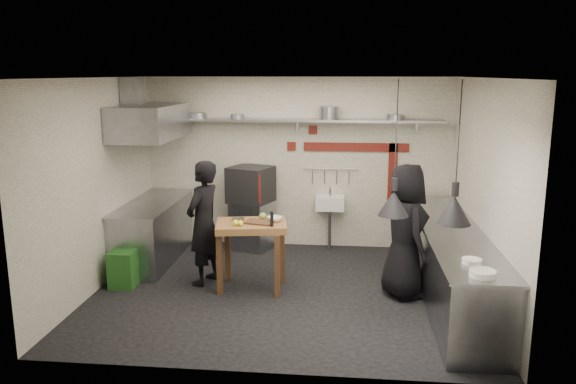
# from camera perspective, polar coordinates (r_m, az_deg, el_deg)

# --- Properties ---
(floor) EXTENTS (5.00, 5.00, 0.00)m
(floor) POSITION_cam_1_polar(r_m,az_deg,el_deg) (7.62, -0.41, -10.02)
(floor) COLOR black
(floor) RESTS_ON ground
(ceiling) EXTENTS (5.00, 5.00, 0.00)m
(ceiling) POSITION_cam_1_polar(r_m,az_deg,el_deg) (7.06, -0.44, 11.53)
(ceiling) COLOR silver
(ceiling) RESTS_ON floor
(wall_back) EXTENTS (5.00, 0.04, 2.80)m
(wall_back) POSITION_cam_1_polar(r_m,az_deg,el_deg) (9.27, 0.98, 2.96)
(wall_back) COLOR silver
(wall_back) RESTS_ON floor
(wall_front) EXTENTS (5.00, 0.04, 2.80)m
(wall_front) POSITION_cam_1_polar(r_m,az_deg,el_deg) (5.19, -2.95, -4.33)
(wall_front) COLOR silver
(wall_front) RESTS_ON floor
(wall_left) EXTENTS (0.04, 4.20, 2.80)m
(wall_left) POSITION_cam_1_polar(r_m,az_deg,el_deg) (7.88, -18.81, 0.70)
(wall_left) COLOR silver
(wall_left) RESTS_ON floor
(wall_right) EXTENTS (0.04, 4.20, 2.80)m
(wall_right) POSITION_cam_1_polar(r_m,az_deg,el_deg) (7.38, 19.26, -0.07)
(wall_right) COLOR silver
(wall_right) RESTS_ON floor
(red_band_horiz) EXTENTS (1.70, 0.02, 0.14)m
(red_band_horiz) POSITION_cam_1_polar(r_m,az_deg,el_deg) (9.18, 6.92, 4.55)
(red_band_horiz) COLOR maroon
(red_band_horiz) RESTS_ON wall_back
(red_band_vert) EXTENTS (0.14, 0.02, 1.10)m
(red_band_vert) POSITION_cam_1_polar(r_m,az_deg,el_deg) (9.28, 10.55, 1.52)
(red_band_vert) COLOR maroon
(red_band_vert) RESTS_ON wall_back
(red_tile_a) EXTENTS (0.14, 0.02, 0.14)m
(red_tile_a) POSITION_cam_1_polar(r_m,az_deg,el_deg) (9.16, 2.55, 6.31)
(red_tile_a) COLOR maroon
(red_tile_a) RESTS_ON wall_back
(red_tile_b) EXTENTS (0.14, 0.02, 0.14)m
(red_tile_b) POSITION_cam_1_polar(r_m,az_deg,el_deg) (9.22, 0.36, 4.66)
(red_tile_b) COLOR maroon
(red_tile_b) RESTS_ON wall_back
(back_shelf) EXTENTS (4.60, 0.34, 0.04)m
(back_shelf) POSITION_cam_1_polar(r_m,az_deg,el_deg) (9.00, 0.90, 7.30)
(back_shelf) COLOR gray
(back_shelf) RESTS_ON wall_back
(shelf_bracket_left) EXTENTS (0.04, 0.06, 0.24)m
(shelf_bracket_left) POSITION_cam_1_polar(r_m,az_deg,el_deg) (9.51, -10.58, 6.75)
(shelf_bracket_left) COLOR gray
(shelf_bracket_left) RESTS_ON wall_back
(shelf_bracket_mid) EXTENTS (0.04, 0.06, 0.24)m
(shelf_bracket_mid) POSITION_cam_1_polar(r_m,az_deg,el_deg) (9.16, 0.98, 6.76)
(shelf_bracket_mid) COLOR gray
(shelf_bracket_mid) RESTS_ON wall_back
(shelf_bracket_right) EXTENTS (0.04, 0.06, 0.24)m
(shelf_bracket_right) POSITION_cam_1_polar(r_m,az_deg,el_deg) (9.20, 12.93, 6.48)
(shelf_bracket_right) COLOR gray
(shelf_bracket_right) RESTS_ON wall_back
(pan_far_left) EXTENTS (0.38, 0.38, 0.09)m
(pan_far_left) POSITION_cam_1_polar(r_m,az_deg,el_deg) (9.28, -9.16, 7.70)
(pan_far_left) COLOR gray
(pan_far_left) RESTS_ON back_shelf
(pan_mid_left) EXTENTS (0.24, 0.24, 0.07)m
(pan_mid_left) POSITION_cam_1_polar(r_m,az_deg,el_deg) (9.13, -5.17, 7.67)
(pan_mid_left) COLOR gray
(pan_mid_left) RESTS_ON back_shelf
(stock_pot) EXTENTS (0.34, 0.34, 0.20)m
(stock_pot) POSITION_cam_1_polar(r_m,az_deg,el_deg) (8.97, 4.21, 8.02)
(stock_pot) COLOR gray
(stock_pot) RESTS_ON back_shelf
(pan_right) EXTENTS (0.30, 0.30, 0.08)m
(pan_right) POSITION_cam_1_polar(r_m,az_deg,el_deg) (9.00, 10.85, 7.47)
(pan_right) COLOR gray
(pan_right) RESTS_ON back_shelf
(oven_stand) EXTENTS (0.76, 0.73, 0.80)m
(oven_stand) POSITION_cam_1_polar(r_m,az_deg,el_deg) (9.29, -3.63, -3.36)
(oven_stand) COLOR gray
(oven_stand) RESTS_ON floor
(combi_oven) EXTENTS (0.80, 0.78, 0.58)m
(combi_oven) POSITION_cam_1_polar(r_m,az_deg,el_deg) (9.09, -3.81, 0.77)
(combi_oven) COLOR black
(combi_oven) RESTS_ON oven_stand
(oven_door) EXTENTS (0.47, 0.21, 0.46)m
(oven_door) POSITION_cam_1_polar(r_m,az_deg,el_deg) (8.82, -4.22, 0.40)
(oven_door) COLOR maroon
(oven_door) RESTS_ON combi_oven
(oven_glass) EXTENTS (0.35, 0.15, 0.34)m
(oven_glass) POSITION_cam_1_polar(r_m,az_deg,el_deg) (8.84, -4.20, 0.43)
(oven_glass) COLOR black
(oven_glass) RESTS_ON oven_door
(hand_sink) EXTENTS (0.46, 0.34, 0.22)m
(hand_sink) POSITION_cam_1_polar(r_m,az_deg,el_deg) (9.18, 4.30, -1.11)
(hand_sink) COLOR white
(hand_sink) RESTS_ON wall_back
(sink_tap) EXTENTS (0.03, 0.03, 0.14)m
(sink_tap) POSITION_cam_1_polar(r_m,az_deg,el_deg) (9.14, 4.31, -0.01)
(sink_tap) COLOR gray
(sink_tap) RESTS_ON hand_sink
(sink_drain) EXTENTS (0.06, 0.06, 0.66)m
(sink_drain) POSITION_cam_1_polar(r_m,az_deg,el_deg) (9.25, 4.25, -3.82)
(sink_drain) COLOR gray
(sink_drain) RESTS_ON floor
(utensil_rail) EXTENTS (0.90, 0.02, 0.02)m
(utensil_rail) POSITION_cam_1_polar(r_m,az_deg,el_deg) (9.21, 4.37, 2.36)
(utensil_rail) COLOR gray
(utensil_rail) RESTS_ON wall_back
(counter_right) EXTENTS (0.70, 3.80, 0.90)m
(counter_right) POSITION_cam_1_polar(r_m,az_deg,el_deg) (7.55, 16.16, -7.09)
(counter_right) COLOR gray
(counter_right) RESTS_ON floor
(counter_right_top) EXTENTS (0.76, 3.90, 0.03)m
(counter_right_top) POSITION_cam_1_polar(r_m,az_deg,el_deg) (7.42, 16.37, -3.69)
(counter_right_top) COLOR gray
(counter_right_top) RESTS_ON counter_right
(plate_stack) EXTENTS (0.30, 0.30, 0.07)m
(plate_stack) POSITION_cam_1_polar(r_m,az_deg,el_deg) (5.79, 19.16, -7.81)
(plate_stack) COLOR white
(plate_stack) RESTS_ON counter_right_top
(small_bowl_right) EXTENTS (0.23, 0.23, 0.05)m
(small_bowl_right) POSITION_cam_1_polar(r_m,az_deg,el_deg) (6.14, 18.16, -6.69)
(small_bowl_right) COLOR white
(small_bowl_right) RESTS_ON counter_right_top
(counter_left) EXTENTS (0.70, 1.90, 0.90)m
(counter_left) POSITION_cam_1_polar(r_m,az_deg,el_deg) (8.91, -13.57, -4.01)
(counter_left) COLOR gray
(counter_left) RESTS_ON floor
(counter_left_top) EXTENTS (0.76, 2.00, 0.03)m
(counter_left_top) POSITION_cam_1_polar(r_m,az_deg,el_deg) (8.80, -13.72, -1.10)
(counter_left_top) COLOR gray
(counter_left_top) RESTS_ON counter_left
(extractor_hood) EXTENTS (0.78, 1.60, 0.50)m
(extractor_hood) POSITION_cam_1_polar(r_m,az_deg,el_deg) (8.60, -13.81, 6.94)
(extractor_hood) COLOR gray
(extractor_hood) RESTS_ON ceiling
(hood_duct) EXTENTS (0.28, 0.28, 0.50)m
(hood_duct) POSITION_cam_1_polar(r_m,az_deg,el_deg) (8.66, -15.52, 9.54)
(hood_duct) COLOR gray
(hood_duct) RESTS_ON ceiling
(green_bin) EXTENTS (0.34, 0.34, 0.50)m
(green_bin) POSITION_cam_1_polar(r_m,az_deg,el_deg) (8.01, -16.40, -7.50)
(green_bin) COLOR #1F551B
(green_bin) RESTS_ON floor
(prep_table) EXTENTS (1.01, 0.78, 0.92)m
(prep_table) POSITION_cam_1_polar(r_m,az_deg,el_deg) (7.58, -3.72, -6.47)
(prep_table) COLOR olive
(prep_table) RESTS_ON floor
(cutting_board) EXTENTS (0.41, 0.33, 0.02)m
(cutting_board) POSITION_cam_1_polar(r_m,az_deg,el_deg) (7.41, -2.92, -3.07)
(cutting_board) COLOR #51331E
(cutting_board) RESTS_ON prep_table
(pepper_mill) EXTENTS (0.06, 0.06, 0.20)m
(pepper_mill) POSITION_cam_1_polar(r_m,az_deg,el_deg) (7.22, -1.65, -2.74)
(pepper_mill) COLOR black
(pepper_mill) RESTS_ON prep_table
(lemon_a) EXTENTS (0.08, 0.08, 0.08)m
(lemon_a) POSITION_cam_1_polar(r_m,az_deg,el_deg) (7.29, -5.35, -3.13)
(lemon_a) COLOR yellow
(lemon_a) RESTS_ON prep_table
(lemon_b) EXTENTS (0.08, 0.08, 0.07)m
(lemon_b) POSITION_cam_1_polar(r_m,az_deg,el_deg) (7.28, -4.85, -3.17)
(lemon_b) COLOR yellow
(lemon_b) RESTS_ON prep_table
(veg_ball) EXTENTS (0.12, 0.12, 0.10)m
(veg_ball) POSITION_cam_1_polar(r_m,az_deg,el_deg) (7.56, -2.58, -2.47)
(veg_ball) COLOR olive
(veg_ball) RESTS_ON prep_table
(steel_tray) EXTENTS (0.19, 0.15, 0.03)m
(steel_tray) POSITION_cam_1_polar(r_m,az_deg,el_deg) (7.56, -5.11, -2.77)
(steel_tray) COLOR gray
(steel_tray) RESTS_ON prep_table
(bowl) EXTENTS (0.23, 0.23, 0.06)m
(bowl) POSITION_cam_1_polar(r_m,az_deg,el_deg) (7.49, -1.36, -2.75)
(bowl) COLOR white
(bowl) RESTS_ON prep_table
(heat_lamp_near) EXTENTS (0.43, 0.43, 1.48)m
(heat_lamp_near) POSITION_cam_1_polar(r_m,az_deg,el_deg) (6.15, 10.89, 4.33)
(heat_lamp_near) COLOR black
(heat_lamp_near) RESTS_ON ceiling
(heat_lamp_far) EXTENTS (0.43, 0.43, 1.40)m
(heat_lamp_far) POSITION_cam_1_polar(r_m,az_deg,el_deg) (5.62, 16.86, 3.76)
(heat_lamp_far) COLOR black
(heat_lamp_far) RESTS_ON ceiling
(chef_left) EXTENTS (0.60, 0.73, 1.71)m
(chef_left) POSITION_cam_1_polar(r_m,az_deg,el_deg) (7.73, -8.57, -3.13)
(chef_left) COLOR black
(chef_left) RESTS_ON floor
(chef_right) EXTENTS (0.80, 0.99, 1.74)m
(chef_right) POSITION_cam_1_polar(r_m,az_deg,el_deg) (7.37, 11.79, -3.90)
(chef_right) COLOR black
(chef_right) RESTS_ON floor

